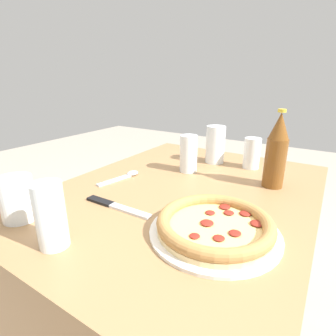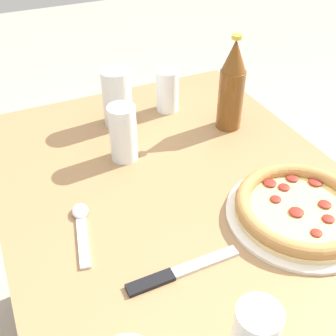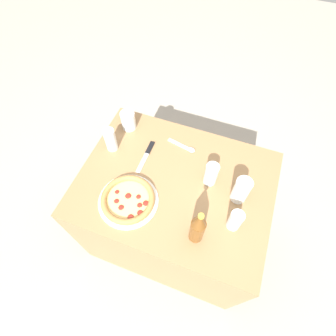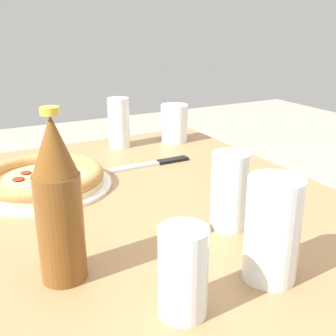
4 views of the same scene
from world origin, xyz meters
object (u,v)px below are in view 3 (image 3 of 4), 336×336
Objects in this scene: glass_water at (128,121)px; beer_bottle at (198,227)px; glass_red_wine at (235,221)px; spoon at (186,148)px; glass_mango_juice at (211,175)px; glass_iced_tea at (111,140)px; glass_orange_juice at (241,191)px; pizza_pepperoni at (128,200)px; knife at (146,155)px.

glass_water is 0.75m from beer_bottle.
spoon is (-0.35, 0.35, -0.05)m from glass_red_wine.
glass_water is 0.94× the size of glass_red_wine.
glass_mango_juice is 0.57m from glass_iced_tea.
glass_iced_tea is 0.67m from beer_bottle.
glass_red_wine is at bearing 37.06° from beer_bottle.
glass_orange_juice is at bearing 62.00° from beer_bottle.
glass_iced_tea is at bearing -97.78° from glass_water.
pizza_pepperoni is 0.29m from knife.
beer_bottle is at bearing -66.65° from spoon.
spoon is (0.16, 0.41, -0.01)m from pizza_pepperoni.
glass_mango_juice is at bearing -41.27° from spoon.
spoon is (0.39, 0.14, -0.06)m from glass_iced_tea.
glass_orange_juice is 0.54m from knife.
pizza_pepperoni is 2.49× the size of glass_red_wine.
glass_orange_juice is at bearing -4.66° from glass_iced_tea.
pizza_pepperoni is 2.65× the size of glass_water.
beer_bottle is at bearing -41.16° from glass_water.
glass_iced_tea is 0.73m from glass_orange_juice.
glass_iced_tea is 0.66× the size of knife.
glass_red_wine is 0.55× the size of knife.
spoon is at bearing 68.26° from pizza_pepperoni.
glass_iced_tea is at bearing -160.12° from spoon.
glass_water is 0.78× the size of glass_iced_tea.
knife is at bearing -41.76° from glass_water.
glass_red_wine reaches higher than spoon.
spoon is at bearing -4.89° from glass_water.
pizza_pepperoni is at bearing -143.69° from glass_mango_juice.
glass_water is at bearing 114.39° from pizza_pepperoni.
beer_bottle reaches higher than glass_mango_juice.
glass_iced_tea is at bearing -175.60° from knife.
glass_orange_juice is (0.50, 0.21, 0.05)m from pizza_pepperoni.
glass_water reaches higher than spoon.
glass_mango_juice is (0.55, -0.19, 0.01)m from glass_water.
knife is at bearing 171.98° from glass_orange_juice.
pizza_pepperoni reaches higher than spoon.
glass_orange_juice is at bearing -18.15° from glass_water.
glass_red_wine is at bearing -22.64° from knife.
pizza_pepperoni is at bearing -157.17° from glass_orange_juice.
glass_red_wine is at bearing -86.43° from glass_orange_juice.
glass_orange_juice is (0.16, -0.04, 0.01)m from glass_mango_juice.
glass_orange_juice is 0.15m from glass_red_wine.
pizza_pepperoni is 1.74× the size of spoon.
pizza_pepperoni is 1.19× the size of beer_bottle.
knife is at bearing 139.11° from beer_bottle.
glass_orange_juice is (0.73, -0.06, 0.00)m from glass_iced_tea.
beer_bottle is (-0.15, -0.11, 0.06)m from glass_red_wine.
glass_mango_juice is 0.55× the size of beer_bottle.
glass_red_wine is (0.51, 0.06, 0.03)m from pizza_pepperoni.
knife is (-0.54, 0.22, -0.05)m from glass_red_wine.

